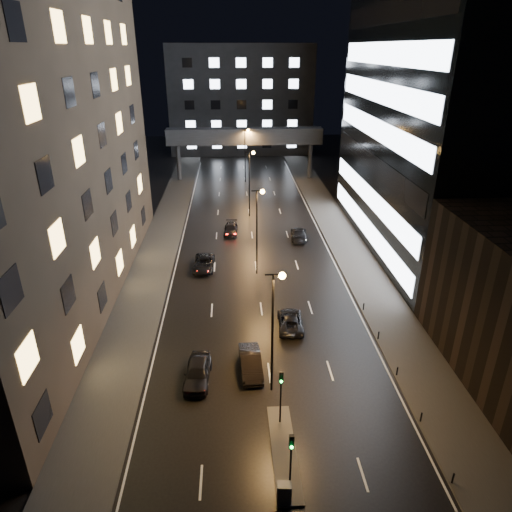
# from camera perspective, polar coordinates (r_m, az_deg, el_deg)

# --- Properties ---
(ground) EXTENTS (160.00, 160.00, 0.00)m
(ground) POSITION_cam_1_polar(r_m,az_deg,el_deg) (64.42, -0.50, 2.64)
(ground) COLOR black
(ground) RESTS_ON ground
(sidewalk_left) EXTENTS (5.00, 110.00, 0.15)m
(sidewalk_left) POSITION_cam_1_polar(r_m,az_deg,el_deg) (60.52, -12.18, 0.63)
(sidewalk_left) COLOR #383533
(sidewalk_left) RESTS_ON ground
(sidewalk_right) EXTENTS (5.00, 110.00, 0.15)m
(sidewalk_right) POSITION_cam_1_polar(r_m,az_deg,el_deg) (61.63, 11.41, 1.15)
(sidewalk_right) COLOR #383533
(sidewalk_right) RESTS_ON ground
(building_left) EXTENTS (15.00, 48.00, 40.00)m
(building_left) POSITION_cam_1_polar(r_m,az_deg,el_deg) (48.11, -28.76, 16.87)
(building_left) COLOR #2D2319
(building_left) RESTS_ON ground
(building_right_glass) EXTENTS (20.00, 36.00, 45.00)m
(building_right_glass) POSITION_cam_1_polar(r_m,az_deg,el_deg) (62.20, 25.09, 21.03)
(building_right_glass) COLOR black
(building_right_glass) RESTS_ON ground
(building_far) EXTENTS (34.00, 14.00, 25.00)m
(building_far) POSITION_cam_1_polar(r_m,az_deg,el_deg) (118.27, -1.92, 18.99)
(building_far) COLOR #333335
(building_far) RESTS_ON ground
(skybridge) EXTENTS (30.00, 3.00, 10.00)m
(skybridge) POSITION_cam_1_polar(r_m,az_deg,el_deg) (91.08, -1.44, 14.65)
(skybridge) COLOR #333335
(skybridge) RESTS_ON ground
(median_island) EXTENTS (1.60, 8.00, 0.15)m
(median_island) POSITION_cam_1_polar(r_m,az_deg,el_deg) (32.52, 3.49, -23.15)
(median_island) COLOR #383533
(median_island) RESTS_ON ground
(traffic_signal_near) EXTENTS (0.28, 0.34, 4.40)m
(traffic_signal_near) POSITION_cam_1_polar(r_m,az_deg,el_deg) (32.18, 3.13, -16.25)
(traffic_signal_near) COLOR black
(traffic_signal_near) RESTS_ON median_island
(traffic_signal_far) EXTENTS (0.28, 0.34, 4.40)m
(traffic_signal_far) POSITION_cam_1_polar(r_m,az_deg,el_deg) (28.29, 4.39, -23.53)
(traffic_signal_far) COLOR black
(traffic_signal_far) RESTS_ON median_island
(bollard_row) EXTENTS (0.12, 25.12, 0.90)m
(bollard_row) POSITION_cam_1_polar(r_m,az_deg,el_deg) (37.58, 18.49, -15.97)
(bollard_row) COLOR black
(bollard_row) RESTS_ON ground
(streetlight_near) EXTENTS (1.45, 0.50, 10.15)m
(streetlight_near) POSITION_cam_1_polar(r_m,az_deg,el_deg) (32.94, 2.38, -7.76)
(streetlight_near) COLOR black
(streetlight_near) RESTS_ON ground
(streetlight_mid_a) EXTENTS (1.45, 0.50, 10.15)m
(streetlight_mid_a) POSITION_cam_1_polar(r_m,az_deg,el_deg) (50.90, 0.29, 4.37)
(streetlight_mid_a) COLOR black
(streetlight_mid_a) RESTS_ON ground
(streetlight_mid_b) EXTENTS (1.45, 0.50, 10.15)m
(streetlight_mid_b) POSITION_cam_1_polar(r_m,az_deg,el_deg) (69.98, -0.70, 10.05)
(streetlight_mid_b) COLOR black
(streetlight_mid_b) RESTS_ON ground
(streetlight_far) EXTENTS (1.45, 0.50, 10.15)m
(streetlight_far) POSITION_cam_1_polar(r_m,az_deg,el_deg) (89.47, -1.28, 13.27)
(streetlight_far) COLOR black
(streetlight_far) RESTS_ON ground
(car_away_a) EXTENTS (2.23, 4.93, 1.64)m
(car_away_a) POSITION_cam_1_polar(r_m,az_deg,el_deg) (37.37, -7.32, -14.20)
(car_away_a) COLOR black
(car_away_a) RESTS_ON ground
(car_away_b) EXTENTS (1.95, 4.89, 1.58)m
(car_away_b) POSITION_cam_1_polar(r_m,az_deg,el_deg) (38.07, -0.67, -13.18)
(car_away_b) COLOR black
(car_away_b) RESTS_ON ground
(car_away_c) EXTENTS (2.60, 5.27, 1.44)m
(car_away_c) POSITION_cam_1_polar(r_m,az_deg,el_deg) (54.61, -6.56, -0.92)
(car_away_c) COLOR black
(car_away_c) RESTS_ON ground
(car_away_d) EXTENTS (2.12, 4.68, 1.33)m
(car_away_d) POSITION_cam_1_polar(r_m,az_deg,el_deg) (64.86, -3.16, 3.39)
(car_away_d) COLOR black
(car_away_d) RESTS_ON ground
(car_toward_a) EXTENTS (2.49, 5.00, 1.36)m
(car_toward_a) POSITION_cam_1_polar(r_m,az_deg,el_deg) (43.50, 4.30, -8.07)
(car_toward_a) COLOR black
(car_toward_a) RESTS_ON ground
(car_toward_b) EXTENTS (2.65, 5.39, 1.51)m
(car_toward_b) POSITION_cam_1_polar(r_m,az_deg,el_deg) (63.10, 5.36, 2.78)
(car_toward_b) COLOR black
(car_toward_b) RESTS_ON ground
(utility_cabinet) EXTENTS (0.87, 0.63, 1.36)m
(utility_cabinet) POSITION_cam_1_polar(r_m,az_deg,el_deg) (29.58, 3.54, -27.43)
(utility_cabinet) COLOR #4A4A4D
(utility_cabinet) RESTS_ON median_island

